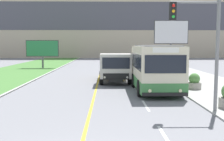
{
  "coord_description": "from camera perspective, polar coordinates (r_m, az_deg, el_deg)",
  "views": [
    {
      "loc": [
        0.81,
        -5.3,
        3.1
      ],
      "look_at": [
        1.1,
        11.85,
        1.4
      ],
      "focal_mm": 42.0,
      "sensor_mm": 36.0,
      "label": 1
    }
  ],
  "objects": [
    {
      "name": "apartment_block_background",
      "position": [
        64.99,
        -1.71,
        11.01
      ],
      "size": [
        80.0,
        8.04,
        18.3
      ],
      "color": "#BCAD93",
      "rests_on": "ground_plane"
    },
    {
      "name": "city_bus",
      "position": [
        17.39,
        9.47,
        0.47
      ],
      "size": [
        2.73,
        5.93,
        3.07
      ],
      "color": "beige",
      "rests_on": "ground_plane"
    },
    {
      "name": "dump_truck",
      "position": [
        21.29,
        0.7,
        0.63
      ],
      "size": [
        2.49,
        6.2,
        2.38
      ],
      "color": "black",
      "rests_on": "ground_plane"
    },
    {
      "name": "traffic_light_mast",
      "position": [
        12.51,
        19.14,
        6.9
      ],
      "size": [
        2.28,
        0.32,
        5.37
      ],
      "color": "slate",
      "rests_on": "ground_plane"
    },
    {
      "name": "billboard_large",
      "position": [
        36.64,
        12.74,
        7.88
      ],
      "size": [
        4.62,
        0.24,
        6.35
      ],
      "color": "#59595B",
      "rests_on": "ground_plane"
    },
    {
      "name": "billboard_small",
      "position": [
        35.63,
        -14.91,
        4.55
      ],
      "size": [
        4.26,
        0.24,
        3.68
      ],
      "color": "#59595B",
      "rests_on": "ground_plane"
    },
    {
      "name": "planter_round_second",
      "position": [
        18.69,
        17.47,
        -2.42
      ],
      "size": [
        0.94,
        0.94,
        1.09
      ],
      "color": "gray",
      "rests_on": "sidewalk_right"
    }
  ]
}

